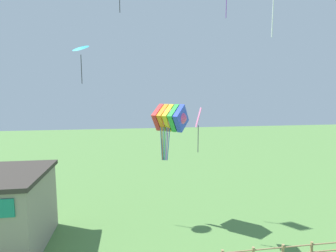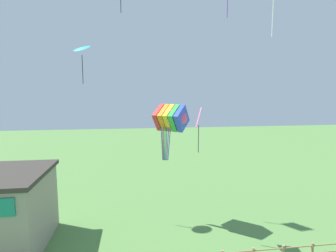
% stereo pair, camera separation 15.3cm
% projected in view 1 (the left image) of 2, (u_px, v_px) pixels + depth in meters
% --- Properties ---
extents(kite_rainbow_parafoil, '(2.96, 2.85, 3.82)m').
position_uv_depth(kite_rainbow_parafoil, '(170.00, 118.00, 17.56)').
color(kite_rainbow_parafoil, '#E54C8C').
extents(kite_cyan_delta, '(1.60, 1.58, 2.73)m').
position_uv_depth(kite_cyan_delta, '(81.00, 48.00, 17.85)').
color(kite_cyan_delta, '#2DB2C6').
extents(kite_pink_diamond, '(0.46, 0.89, 2.67)m').
position_uv_depth(kite_pink_diamond, '(198.00, 121.00, 15.32)').
color(kite_pink_diamond, pink).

